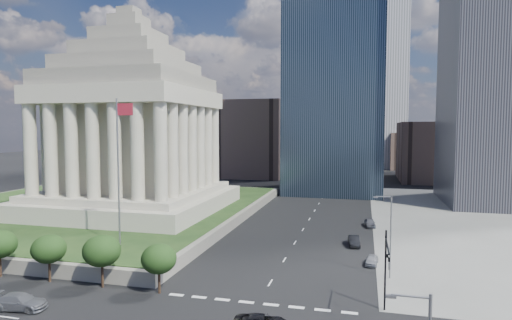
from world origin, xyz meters
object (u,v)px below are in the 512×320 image
(war_memorial, at_px, (131,110))
(traffic_signal_ne, at_px, (386,264))
(flagpole, at_px, (119,164))
(street_lamp_north, at_px, (389,232))
(parked_sedan_far, at_px, (370,223))
(suv_grey, at_px, (20,302))
(parked_sedan_near, at_px, (372,260))
(parked_sedan_mid, at_px, (354,241))

(war_memorial, distance_m, traffic_signal_ne, 60.00)
(war_memorial, bearing_deg, flagpole, -63.11)
(street_lamp_north, bearing_deg, war_memorial, 154.08)
(flagpole, relative_size, parked_sedan_far, 4.65)
(suv_grey, height_order, parked_sedan_near, suv_grey)
(street_lamp_north, xyz_separation_m, parked_sedan_near, (-1.83, 4.78, -5.03))
(street_lamp_north, height_order, parked_sedan_far, street_lamp_north)
(flagpole, xyz_separation_m, parked_sedan_far, (33.33, 28.17, -12.38))
(war_memorial, xyz_separation_m, parked_sedan_far, (45.50, 4.17, -20.67))
(parked_sedan_near, bearing_deg, parked_sedan_mid, 112.67)
(parked_sedan_near, xyz_separation_m, parked_sedan_mid, (-2.50, 8.70, 0.10))
(street_lamp_north, relative_size, suv_grey, 1.85)
(street_lamp_north, distance_m, parked_sedan_near, 7.18)
(parked_sedan_near, bearing_deg, traffic_signal_ne, -79.81)
(traffic_signal_ne, height_order, parked_sedan_far, traffic_signal_ne)
(traffic_signal_ne, xyz_separation_m, parked_sedan_far, (-1.00, 38.48, -4.52))
(parked_sedan_far, bearing_deg, flagpole, -146.99)
(suv_grey, xyz_separation_m, parked_sedan_near, (33.94, 22.99, -0.16))
(war_memorial, height_order, street_lamp_north, war_memorial)
(street_lamp_north, xyz_separation_m, parked_sedan_mid, (-4.33, 13.48, -4.93))
(suv_grey, height_order, parked_sedan_far, suv_grey)
(suv_grey, xyz_separation_m, parked_sedan_far, (33.94, 45.38, -0.05))
(war_memorial, distance_m, flagpole, 28.16)
(flagpole, height_order, parked_sedan_near, flagpole)
(parked_sedan_far, bearing_deg, parked_sedan_near, -97.20)
(traffic_signal_ne, bearing_deg, flagpole, 163.29)
(suv_grey, bearing_deg, war_memorial, 8.82)
(flagpole, height_order, traffic_signal_ne, flagpole)
(traffic_signal_ne, height_order, suv_grey, traffic_signal_ne)
(flagpole, bearing_deg, parked_sedan_near, 9.85)
(suv_grey, bearing_deg, parked_sedan_far, -43.65)
(street_lamp_north, relative_size, parked_sedan_far, 2.32)
(street_lamp_north, bearing_deg, flagpole, -178.37)
(flagpole, xyz_separation_m, suv_grey, (-0.61, -17.21, -12.33))
(traffic_signal_ne, distance_m, parked_sedan_mid, 25.44)
(traffic_signal_ne, bearing_deg, parked_sedan_far, 91.49)
(flagpole, relative_size, traffic_signal_ne, 2.50)
(street_lamp_north, relative_size, parked_sedan_mid, 2.26)
(traffic_signal_ne, distance_m, street_lamp_north, 11.34)
(war_memorial, distance_m, suv_grey, 47.50)
(parked_sedan_mid, bearing_deg, parked_sedan_far, 72.81)
(flagpole, relative_size, suv_grey, 3.70)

